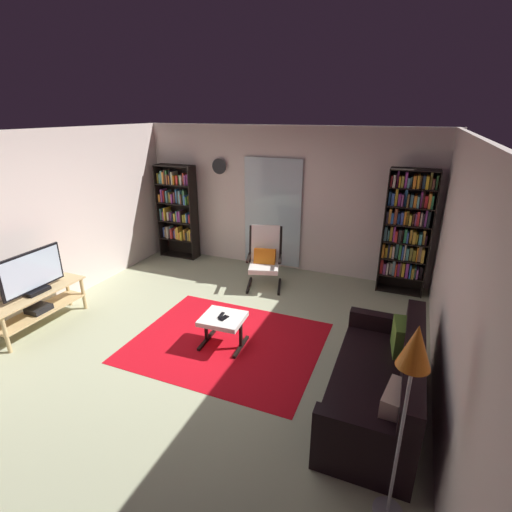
# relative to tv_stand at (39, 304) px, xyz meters

# --- Properties ---
(ground_plane) EXTENTS (7.02, 7.02, 0.00)m
(ground_plane) POSITION_rel_tv_stand_xyz_m (2.34, 0.49, -0.34)
(ground_plane) COLOR #AEB38E
(wall_back) EXTENTS (5.60, 0.06, 2.60)m
(wall_back) POSITION_rel_tv_stand_xyz_m (2.34, 3.39, 0.96)
(wall_back) COLOR silver
(wall_back) RESTS_ON ground
(wall_left) EXTENTS (0.06, 6.00, 2.60)m
(wall_left) POSITION_rel_tv_stand_xyz_m (-0.36, 0.49, 0.96)
(wall_left) COLOR silver
(wall_left) RESTS_ON ground
(wall_right) EXTENTS (0.06, 6.00, 2.60)m
(wall_right) POSITION_rel_tv_stand_xyz_m (5.04, 0.49, 0.96)
(wall_right) COLOR silver
(wall_right) RESTS_ON ground
(glass_door_panel) EXTENTS (1.10, 0.01, 2.00)m
(glass_door_panel) POSITION_rel_tv_stand_xyz_m (2.18, 3.32, 0.71)
(glass_door_panel) COLOR silver
(area_rug) EXTENTS (2.38, 1.94, 0.01)m
(area_rug) POSITION_rel_tv_stand_xyz_m (2.55, 0.61, -0.34)
(area_rug) COLOR red
(area_rug) RESTS_ON ground
(tv_stand) EXTENTS (0.40, 1.33, 0.52)m
(tv_stand) POSITION_rel_tv_stand_xyz_m (0.00, 0.00, 0.00)
(tv_stand) COLOR tan
(tv_stand) RESTS_ON ground
(television) EXTENTS (0.20, 0.91, 0.58)m
(television) POSITION_rel_tv_stand_xyz_m (0.00, 0.00, 0.45)
(television) COLOR black
(television) RESTS_ON tv_stand
(bookshelf_near_tv) EXTENTS (0.78, 0.30, 1.85)m
(bookshelf_near_tv) POSITION_rel_tv_stand_xyz_m (0.23, 3.14, 0.65)
(bookshelf_near_tv) COLOR black
(bookshelf_near_tv) RESTS_ON ground
(bookshelf_near_sofa) EXTENTS (0.72, 0.30, 2.02)m
(bookshelf_near_sofa) POSITION_rel_tv_stand_xyz_m (4.53, 3.09, 0.72)
(bookshelf_near_sofa) COLOR black
(bookshelf_near_sofa) RESTS_ON ground
(leather_sofa) EXTENTS (0.80, 1.90, 0.82)m
(leather_sofa) POSITION_rel_tv_stand_xyz_m (4.50, 0.13, -0.04)
(leather_sofa) COLOR black
(leather_sofa) RESTS_ON ground
(lounge_armchair) EXTENTS (0.72, 0.78, 1.02)m
(lounge_armchair) POSITION_rel_tv_stand_xyz_m (2.36, 2.47, 0.19)
(lounge_armchair) COLOR black
(lounge_armchair) RESTS_ON ground
(ottoman) EXTENTS (0.55, 0.51, 0.41)m
(ottoman) POSITION_rel_tv_stand_xyz_m (2.54, 0.55, -0.01)
(ottoman) COLOR white
(ottoman) RESTS_ON ground
(tv_remote) EXTENTS (0.05, 0.15, 0.02)m
(tv_remote) POSITION_rel_tv_stand_xyz_m (2.51, 0.56, 0.08)
(tv_remote) COLOR black
(tv_remote) RESTS_ON ottoman
(cell_phone) EXTENTS (0.10, 0.15, 0.01)m
(cell_phone) POSITION_rel_tv_stand_xyz_m (2.57, 0.52, 0.07)
(cell_phone) COLOR black
(cell_phone) RESTS_ON ottoman
(floor_lamp_by_sofa) EXTENTS (0.22, 0.22, 1.61)m
(floor_lamp_by_sofa) POSITION_rel_tv_stand_xyz_m (4.68, -0.95, 0.99)
(floor_lamp_by_sofa) COLOR #A5A5AD
(floor_lamp_by_sofa) RESTS_ON ground
(wall_clock) EXTENTS (0.29, 0.03, 0.29)m
(wall_clock) POSITION_rel_tv_stand_xyz_m (1.11, 3.31, 1.51)
(wall_clock) COLOR silver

